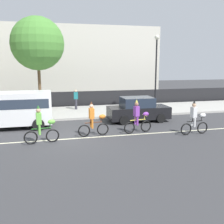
{
  "coord_description": "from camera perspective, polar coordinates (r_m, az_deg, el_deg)",
  "views": [
    {
      "loc": [
        -1.08,
        -13.85,
        3.95
      ],
      "look_at": [
        2.61,
        1.2,
        1.0
      ],
      "focal_mm": 42.0,
      "sensor_mm": 36.0,
      "label": 1
    }
  ],
  "objects": [
    {
      "name": "parked_van_white",
      "position": [
        16.92,
        -21.29,
        0.95
      ],
      "size": [
        5.0,
        2.22,
        2.18
      ],
      "color": "white",
      "rests_on": "ground"
    },
    {
      "name": "street_lamp_post",
      "position": [
        21.01,
        9.6,
        10.73
      ],
      "size": [
        0.36,
        0.36,
        5.86
      ],
      "color": "black",
      "rests_on": "sidewalk_curb"
    },
    {
      "name": "building_backdrop",
      "position": [
        31.89,
        -17.07,
        10.23
      ],
      "size": [
        28.0,
        8.0,
        7.81
      ],
      "primitive_type": "cube",
      "color": "beige",
      "rests_on": "ground"
    },
    {
      "name": "parked_car_black",
      "position": [
        17.83,
        5.69,
        0.48
      ],
      "size": [
        4.1,
        1.92,
        1.64
      ],
      "color": "black",
      "rests_on": "ground"
    },
    {
      "name": "ground_plane",
      "position": [
        14.44,
        -9.0,
        -5.23
      ],
      "size": [
        80.0,
        80.0,
        0.0
      ],
      "primitive_type": "plane",
      "color": "#38383A"
    },
    {
      "name": "road_centre_line",
      "position": [
        13.96,
        -8.83,
        -5.77
      ],
      "size": [
        36.0,
        0.14,
        0.01
      ],
      "primitive_type": "cube",
      "color": "beige",
      "rests_on": "ground"
    },
    {
      "name": "sidewalk_curb",
      "position": [
        20.74,
        -10.55,
        -0.17
      ],
      "size": [
        60.0,
        5.0,
        0.15
      ],
      "primitive_type": "cube",
      "color": "#ADAAA3",
      "rests_on": "ground"
    },
    {
      "name": "street_tree_far_corner",
      "position": [
        21.95,
        -15.92,
        14.12
      ],
      "size": [
        4.16,
        4.16,
        7.32
      ],
      "color": "brown",
      "rests_on": "sidewalk_curb"
    },
    {
      "name": "parade_cyclist_orange",
      "position": [
        14.15,
        -4.01,
        -1.94
      ],
      "size": [
        1.72,
        0.5,
        1.92
      ],
      "color": "black",
      "rests_on": "ground"
    },
    {
      "name": "fence_line",
      "position": [
        23.5,
        -11.03,
        2.63
      ],
      "size": [
        40.0,
        0.08,
        1.4
      ],
      "primitive_type": "cube",
      "color": "black",
      "rests_on": "ground"
    },
    {
      "name": "pedestrian_onlooker",
      "position": [
        21.57,
        -7.87,
        2.85
      ],
      "size": [
        0.32,
        0.2,
        1.62
      ],
      "color": "#33333D",
      "rests_on": "sidewalk_curb"
    },
    {
      "name": "parade_cyclist_purple",
      "position": [
        14.84,
        5.71,
        -1.37
      ],
      "size": [
        1.71,
        0.52,
        1.92
      ],
      "color": "black",
      "rests_on": "ground"
    },
    {
      "name": "parade_cyclist_lime",
      "position": [
        13.31,
        -15.09,
        -3.1
      ],
      "size": [
        1.72,
        0.51,
        1.92
      ],
      "color": "black",
      "rests_on": "ground"
    },
    {
      "name": "parade_cyclist_zebra",
      "position": [
        15.15,
        17.63,
        -1.57
      ],
      "size": [
        1.72,
        0.5,
        1.92
      ],
      "color": "black",
      "rests_on": "ground"
    }
  ]
}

